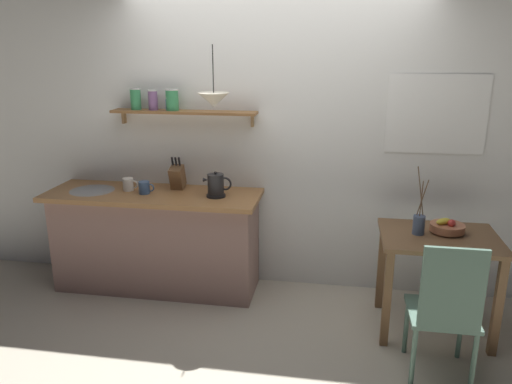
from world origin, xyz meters
TOP-DOWN VIEW (x-y plane):
  - ground_plane at (0.00, 0.00)m, footprint 14.00×14.00m
  - back_wall at (0.21, 0.65)m, footprint 6.80×0.11m
  - kitchen_counter at (-1.00, 0.32)m, footprint 1.83×0.63m
  - wall_shelf at (-0.87, 0.49)m, footprint 1.25×0.20m
  - dining_table at (1.30, -0.01)m, footprint 0.84×0.65m
  - dining_chair_near at (1.25, -0.63)m, footprint 0.42×0.42m
  - fruit_bowl at (1.36, 0.06)m, footprint 0.25×0.25m
  - twig_vase at (1.14, 0.00)m, footprint 0.09×0.09m
  - electric_kettle at (-0.44, 0.28)m, footprint 0.24×0.16m
  - knife_block at (-0.82, 0.43)m, footprint 0.11×0.18m
  - coffee_mug_by_sink at (-1.23, 0.33)m, footprint 0.13×0.09m
  - coffee_mug_spare at (-1.05, 0.26)m, footprint 0.14×0.09m
  - pendant_lamp at (-0.42, 0.19)m, footprint 0.24×0.24m

SIDE VIEW (x-z plane):
  - ground_plane at x=0.00m, z-range 0.00..0.00m
  - kitchen_counter at x=-1.00m, z-range 0.01..0.89m
  - dining_chair_near at x=1.25m, z-range 0.04..1.00m
  - dining_table at x=1.30m, z-range 0.23..1.00m
  - fruit_bowl at x=1.36m, z-range 0.75..0.86m
  - twig_vase at x=1.14m, z-range 0.59..1.10m
  - coffee_mug_spare at x=-1.05m, z-range 0.89..0.99m
  - coffee_mug_by_sink at x=-1.23m, z-range 0.89..0.99m
  - electric_kettle at x=-0.44m, z-range 0.87..1.09m
  - knife_block at x=-0.82m, z-range 0.85..1.15m
  - back_wall at x=0.21m, z-range 0.00..2.70m
  - wall_shelf at x=-0.87m, z-range 1.44..1.75m
  - pendant_lamp at x=-0.42m, z-range 1.46..1.92m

